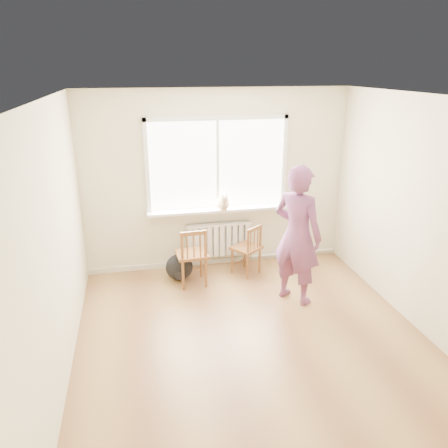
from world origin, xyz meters
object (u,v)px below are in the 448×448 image
cat (223,203)px  person (297,235)px  chair_left (193,257)px  backpack (179,267)px  chair_right (248,250)px

cat → person: bearing=-55.3°
chair_left → backpack: chair_left is taller
cat → backpack: bearing=-157.6°
chair_right → chair_left: bearing=-24.4°
chair_left → person: bearing=148.6°
person → cat: size_ratio=4.39×
cat → backpack: cat is taller
person → cat: person is taller
chair_right → cat: bearing=-77.7°
chair_left → chair_right: chair_left is taller
chair_left → chair_right: 0.89m
chair_right → person: size_ratio=0.42×
chair_right → backpack: (-1.04, 0.02, -0.20)m
chair_right → backpack: chair_right is taller
chair_right → backpack: 1.06m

